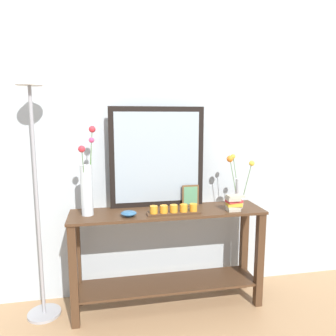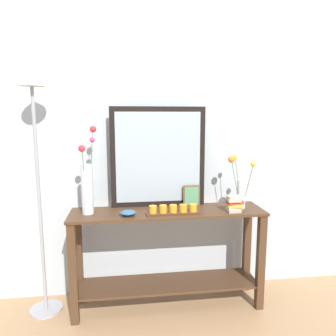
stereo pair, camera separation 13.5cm
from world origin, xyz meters
name	(u,v)px [view 2 (the right image)]	position (x,y,z in m)	size (l,w,h in m)	color
ground_plane	(168,305)	(0.00, 0.00, -0.01)	(7.00, 6.00, 0.02)	#A87F56
wall_back	(163,131)	(0.00, 0.30, 1.35)	(6.40, 0.08, 2.70)	#B2BCC1
console_table	(168,249)	(0.00, 0.00, 0.46)	(1.46, 0.36, 0.77)	#472D1C
mirror_leaning	(158,157)	(-0.06, 0.15, 1.16)	(0.74, 0.03, 0.78)	black
tall_vase_left	(87,184)	(-0.59, 0.01, 0.99)	(0.12, 0.16, 0.64)	silver
vase_right	(240,187)	(0.56, 0.00, 0.94)	(0.19, 0.15, 0.41)	silver
candle_tray	(173,210)	(0.03, -0.08, 0.80)	(0.39, 0.09, 0.07)	#472D1C
picture_frame_small	(192,196)	(0.20, 0.11, 0.85)	(0.13, 0.01, 0.17)	brown
decorative_bowl	(128,213)	(-0.30, -0.08, 0.79)	(0.11, 0.11, 0.04)	#2D5B84
book_stack	(235,204)	(0.49, -0.09, 0.83)	(0.13, 0.10, 0.12)	#B2A893
floor_lamp	(36,155)	(-0.94, 0.05, 1.20)	(0.24, 0.24, 1.78)	#9E9EA3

